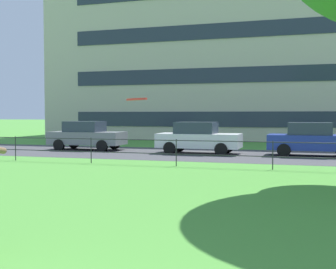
# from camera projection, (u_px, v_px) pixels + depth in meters

# --- Properties ---
(street_strip) EXTENTS (80.00, 6.73, 0.01)m
(street_strip) POSITION_uv_depth(u_px,v_px,m) (241.00, 155.00, 20.11)
(street_strip) COLOR #424247
(street_strip) RESTS_ON ground
(park_fence) EXTENTS (31.12, 0.04, 1.00)m
(park_fence) POSITION_uv_depth(u_px,v_px,m) (223.00, 149.00, 15.35)
(park_fence) COLOR #232328
(park_fence) RESTS_ON ground
(frisbee) EXTENTS (0.38, 0.38, 0.04)m
(frisbee) POSITION_uv_depth(u_px,v_px,m) (137.00, 99.00, 5.51)
(frisbee) COLOR red
(car_grey_far_right) EXTENTS (4.02, 1.86, 1.54)m
(car_grey_far_right) POSITION_uv_depth(u_px,v_px,m) (87.00, 135.00, 23.23)
(car_grey_far_right) COLOR slate
(car_grey_far_right) RESTS_ON ground
(car_white_center) EXTENTS (4.03, 1.87, 1.54)m
(car_white_center) POSITION_uv_depth(u_px,v_px,m) (198.00, 138.00, 20.98)
(car_white_center) COLOR silver
(car_white_center) RESTS_ON ground
(car_blue_far_left) EXTENTS (4.05, 1.90, 1.54)m
(car_blue_far_left) POSITION_uv_depth(u_px,v_px,m) (312.00, 139.00, 19.65)
(car_blue_far_left) COLOR #233899
(car_blue_far_left) RESTS_ON ground
(apartment_building_background) EXTENTS (38.40, 14.20, 16.10)m
(apartment_building_background) POSITION_uv_depth(u_px,v_px,m) (291.00, 41.00, 35.97)
(apartment_building_background) COLOR beige
(apartment_building_background) RESTS_ON ground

